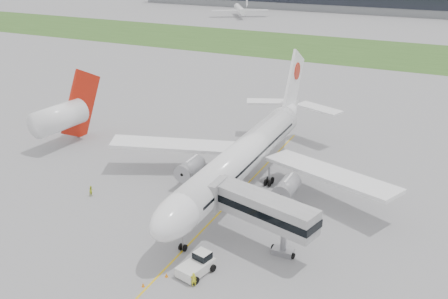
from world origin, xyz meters
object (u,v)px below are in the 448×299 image
at_px(airliner, 246,153).
at_px(ground_crew_near, 194,280).
at_px(jet_bridge, 253,206).
at_px(neighbor_aircraft, 62,116).
at_px(pushback_tug, 198,264).

relative_size(airliner, ground_crew_near, 29.75).
bearing_deg(ground_crew_near, jet_bridge, -140.66).
relative_size(jet_bridge, ground_crew_near, 9.14).
relative_size(jet_bridge, neighbor_aircraft, 0.94).
xyz_separation_m(ground_crew_near, neighbor_aircraft, (-43.02, 27.22, 4.75)).
xyz_separation_m(jet_bridge, neighbor_aircraft, (-45.71, 16.48, 0.05)).
bearing_deg(jet_bridge, airliner, 131.65).
xyz_separation_m(airliner, jet_bridge, (7.31, -14.75, -0.06)).
bearing_deg(neighbor_aircraft, pushback_tug, -25.03).
distance_m(jet_bridge, neighbor_aircraft, 48.59).
bearing_deg(ground_crew_near, neighbor_aircraft, -68.93).
distance_m(airliner, pushback_tug, 23.70).
xyz_separation_m(airliner, ground_crew_near, (4.62, -25.50, -4.75)).
bearing_deg(jet_bridge, neighbor_aircraft, 175.47).
height_order(pushback_tug, neighbor_aircraft, neighbor_aircraft).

